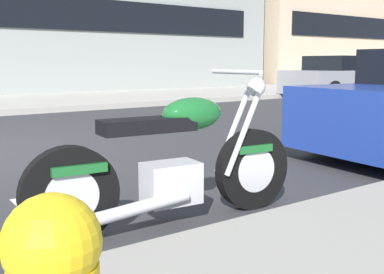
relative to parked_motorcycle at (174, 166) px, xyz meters
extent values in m
cube|color=#ADA89E|center=(11.22, 10.48, -0.36)|extent=(120.00, 5.00, 0.14)
cube|color=silver|center=(-0.78, 0.21, -0.43)|extent=(0.12, 2.20, 0.01)
cylinder|color=black|center=(0.72, -0.06, -0.11)|extent=(0.66, 0.17, 0.65)
cylinder|color=silver|center=(0.72, -0.06, -0.11)|extent=(0.37, 0.15, 0.36)
cylinder|color=black|center=(-0.76, 0.07, -0.11)|extent=(0.66, 0.17, 0.65)
cylinder|color=silver|center=(-0.76, 0.07, -0.11)|extent=(0.37, 0.15, 0.36)
cube|color=silver|center=(-0.02, 0.01, -0.12)|extent=(0.42, 0.30, 0.30)
cube|color=black|center=(-0.20, 0.02, 0.31)|extent=(0.70, 0.28, 0.10)
ellipsoid|color=#196028|center=(0.16, -0.01, 0.37)|extent=(0.50, 0.28, 0.24)
cube|color=#196028|center=(-0.71, 0.07, 0.07)|extent=(0.38, 0.21, 0.06)
cube|color=#196028|center=(0.70, -0.06, 0.07)|extent=(0.33, 0.19, 0.06)
cylinder|color=silver|center=(0.57, 0.02, 0.21)|extent=(0.34, 0.07, 0.65)
cylinder|color=silver|center=(0.56, -0.12, 0.21)|extent=(0.34, 0.07, 0.65)
cylinder|color=silver|center=(0.54, -0.05, 0.67)|extent=(0.09, 0.62, 0.04)
sphere|color=silver|center=(0.74, -0.06, 0.55)|extent=(0.15, 0.15, 0.15)
cylinder|color=silver|center=(-0.33, -0.11, -0.22)|extent=(0.71, 0.15, 0.16)
cylinder|color=black|center=(3.12, 1.05, -0.12)|extent=(0.63, 0.26, 0.62)
cube|color=gray|center=(11.37, 7.13, 0.10)|extent=(4.17, 2.02, 0.75)
cube|color=black|center=(11.47, 7.13, 0.71)|extent=(2.27, 1.78, 0.47)
cylinder|color=black|center=(9.98, 6.37, -0.12)|extent=(0.63, 0.25, 0.62)
cylinder|color=black|center=(10.07, 8.03, -0.12)|extent=(0.63, 0.25, 0.62)
cylinder|color=black|center=(12.76, 7.90, -0.12)|extent=(0.63, 0.25, 0.62)
sphere|color=gold|center=(-1.46, -1.71, 0.32)|extent=(0.24, 0.24, 0.24)
cube|color=black|center=(5.30, 12.75, 2.37)|extent=(13.33, 0.06, 1.10)
cube|color=black|center=(19.39, 12.75, 2.57)|extent=(8.71, 0.06, 1.10)
camera|label=1|loc=(-1.80, -2.76, 0.75)|focal=43.53mm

